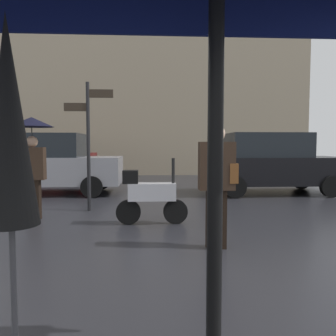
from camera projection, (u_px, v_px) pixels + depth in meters
ground_plane at (149, 318)px, 2.82m from camera, size 60.00×60.00×0.00m
folded_patio_umbrella_far at (9, 143)px, 1.92m from camera, size 0.47×0.47×2.23m
pedestrian_with_umbrella at (32, 145)px, 6.53m from camera, size 0.85×0.85×2.02m
pedestrian_with_bag at (217, 179)px, 4.72m from camera, size 0.54×0.24×1.75m
parked_scooter at (150, 195)px, 6.20m from camera, size 1.34×0.32×1.23m
parked_car_left at (41, 158)px, 13.25m from camera, size 4.05×2.08×1.95m
parked_car_right at (270, 163)px, 10.26m from camera, size 4.25×2.06×1.85m
parked_car_distant at (48, 163)px, 10.10m from camera, size 4.24×1.93×1.83m
street_signpost at (88, 133)px, 7.41m from camera, size 1.08×0.08×2.87m
building_block at (149, 47)px, 17.38m from camera, size 16.16×2.53×13.22m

